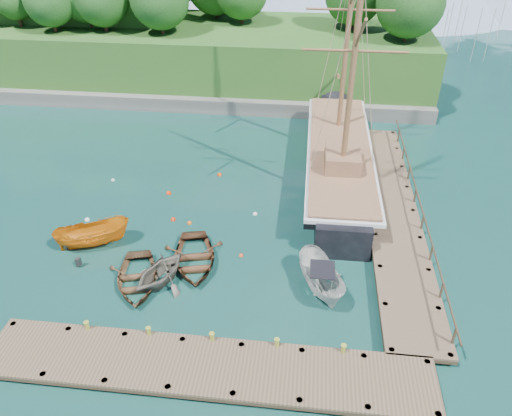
# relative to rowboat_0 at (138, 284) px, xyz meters

# --- Properties ---
(ground) EXTENTS (160.00, 160.00, 0.00)m
(ground) POSITION_rel_rowboat_0_xyz_m (2.91, 1.15, 0.00)
(ground) COLOR #143B37
(ground) RESTS_ON ground
(dock_near) EXTENTS (20.00, 3.20, 1.10)m
(dock_near) POSITION_rel_rowboat_0_xyz_m (4.91, -5.35, 0.43)
(dock_near) COLOR #4B3D2C
(dock_near) RESTS_ON ground
(dock_east) EXTENTS (3.20, 24.00, 1.10)m
(dock_east) POSITION_rel_rowboat_0_xyz_m (14.41, 8.15, 0.43)
(dock_east) COLOR #4B3D2C
(dock_east) RESTS_ON ground
(bollard_0) EXTENTS (0.26, 0.26, 0.45)m
(bollard_0) POSITION_rel_rowboat_0_xyz_m (-1.09, -3.95, 0.00)
(bollard_0) COLOR olive
(bollard_0) RESTS_ON ground
(bollard_1) EXTENTS (0.26, 0.26, 0.45)m
(bollard_1) POSITION_rel_rowboat_0_xyz_m (1.91, -3.95, 0.00)
(bollard_1) COLOR olive
(bollard_1) RESTS_ON ground
(bollard_2) EXTENTS (0.26, 0.26, 0.45)m
(bollard_2) POSITION_rel_rowboat_0_xyz_m (4.91, -3.95, 0.00)
(bollard_2) COLOR olive
(bollard_2) RESTS_ON ground
(bollard_3) EXTENTS (0.26, 0.26, 0.45)m
(bollard_3) POSITION_rel_rowboat_0_xyz_m (7.91, -3.95, 0.00)
(bollard_3) COLOR olive
(bollard_3) RESTS_ON ground
(bollard_4) EXTENTS (0.26, 0.26, 0.45)m
(bollard_4) POSITION_rel_rowboat_0_xyz_m (10.91, -3.95, 0.00)
(bollard_4) COLOR olive
(bollard_4) RESTS_ON ground
(rowboat_0) EXTENTS (4.37, 5.30, 0.95)m
(rowboat_0) POSITION_rel_rowboat_0_xyz_m (0.00, 0.00, 0.00)
(rowboat_0) COLOR brown
(rowboat_0) RESTS_ON ground
(rowboat_1) EXTENTS (4.35, 4.58, 1.89)m
(rowboat_1) POSITION_rel_rowboat_0_xyz_m (1.25, 0.27, 0.00)
(rowboat_1) COLOR #5D594F
(rowboat_1) RESTS_ON ground
(rowboat_2) EXTENTS (4.57, 5.59, 1.01)m
(rowboat_2) POSITION_rel_rowboat_0_xyz_m (2.72, 2.00, 0.00)
(rowboat_2) COLOR #4F2F1C
(rowboat_2) RESTS_ON ground
(motorboat_orange) EXTENTS (4.72, 3.27, 1.71)m
(motorboat_orange) POSITION_rel_rowboat_0_xyz_m (-3.61, 3.00, 0.00)
(motorboat_orange) COLOR orange
(motorboat_orange) RESTS_ON ground
(cabin_boat_white) EXTENTS (3.22, 4.88, 1.77)m
(cabin_boat_white) POSITION_rel_rowboat_0_xyz_m (9.91, 0.68, 0.00)
(cabin_boat_white) COLOR silver
(cabin_boat_white) RESTS_ON ground
(schooner) EXTENTS (4.75, 25.84, 18.66)m
(schooner) POSITION_rel_rowboat_0_xyz_m (11.02, 13.06, 1.04)
(schooner) COLOR black
(schooner) RESTS_ON ground
(mooring_buoy_0) EXTENTS (0.33, 0.33, 0.33)m
(mooring_buoy_0) POSITION_rel_rowboat_0_xyz_m (-5.10, 5.45, 0.00)
(mooring_buoy_0) COLOR white
(mooring_buoy_0) RESTS_ON ground
(mooring_buoy_1) EXTENTS (0.34, 0.34, 0.34)m
(mooring_buoy_1) POSITION_rel_rowboat_0_xyz_m (0.41, 6.11, 0.00)
(mooring_buoy_1) COLOR red
(mooring_buoy_1) RESTS_ON ground
(mooring_buoy_2) EXTENTS (0.31, 0.31, 0.31)m
(mooring_buoy_2) POSITION_rel_rowboat_0_xyz_m (1.54, 5.85, 0.00)
(mooring_buoy_2) COLOR #D35814
(mooring_buoy_2) RESTS_ON ground
(mooring_buoy_3) EXTENTS (0.29, 0.29, 0.29)m
(mooring_buoy_3) POSITION_rel_rowboat_0_xyz_m (5.58, 7.36, 0.00)
(mooring_buoy_3) COLOR white
(mooring_buoy_3) RESTS_ON ground
(mooring_buoy_4) EXTENTS (0.35, 0.35, 0.35)m
(mooring_buoy_4) POSITION_rel_rowboat_0_xyz_m (-0.71, 9.20, 0.00)
(mooring_buoy_4) COLOR #F62603
(mooring_buoy_4) RESTS_ON ground
(mooring_buoy_5) EXTENTS (0.33, 0.33, 0.33)m
(mooring_buoy_5) POSITION_rel_rowboat_0_xyz_m (2.36, 12.14, 0.00)
(mooring_buoy_5) COLOR #E73E00
(mooring_buoy_5) RESTS_ON ground
(mooring_buoy_6) EXTENTS (0.28, 0.28, 0.28)m
(mooring_buoy_6) POSITION_rel_rowboat_0_xyz_m (-5.22, 10.49, 0.00)
(mooring_buoy_6) COLOR silver
(mooring_buoy_6) RESTS_ON ground
(mooring_buoy_7) EXTENTS (0.27, 0.27, 0.27)m
(mooring_buoy_7) POSITION_rel_rowboat_0_xyz_m (5.28, 2.99, 0.00)
(mooring_buoy_7) COLOR #E44A19
(mooring_buoy_7) RESTS_ON ground
(headland) EXTENTS (51.00, 19.31, 12.90)m
(headland) POSITION_rel_rowboat_0_xyz_m (-9.96, 32.52, 5.54)
(headland) COLOR #474744
(headland) RESTS_ON ground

